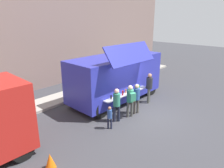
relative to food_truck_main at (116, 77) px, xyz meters
name	(u,v)px	position (x,y,z in m)	size (l,w,h in m)	color
ground_plane	(143,114)	(-0.55, -2.34, -1.49)	(60.00, 60.00, 0.00)	#38383D
curb_strip	(34,107)	(-4.00, 2.62, -1.41)	(28.00, 1.60, 0.15)	#9E998E
building_behind	(7,9)	(-3.00, 6.52, 3.88)	(32.00, 2.40, 10.73)	#7E6660
food_truck_main	(116,77)	(0.00, 0.00, 0.00)	(6.00, 3.22, 3.58)	#2B30A6
traffic_cone_orange	(50,161)	(-6.07, -2.26, -1.21)	(0.36, 0.36, 0.55)	orange
trash_bin	(124,73)	(3.77, 2.32, -0.99)	(0.60, 0.60, 1.00)	#2C5B38
customer_front_ordering	(136,96)	(-0.74, -2.00, -0.53)	(0.53, 0.33, 1.62)	#4C4840
customer_mid_with_backpack	(130,98)	(-1.27, -2.02, -0.45)	(0.45, 0.55, 1.69)	#4B4B45
customer_rear_waiting	(117,102)	(-2.08, -1.80, -0.48)	(0.34, 0.34, 1.68)	#1F2437
customer_extra_browsing	(149,85)	(0.98, -1.70, -0.42)	(0.36, 0.36, 1.78)	#484A43
child_near_queue	(110,116)	(-2.82, -2.02, -0.83)	(0.22, 0.22, 1.09)	#1D2138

